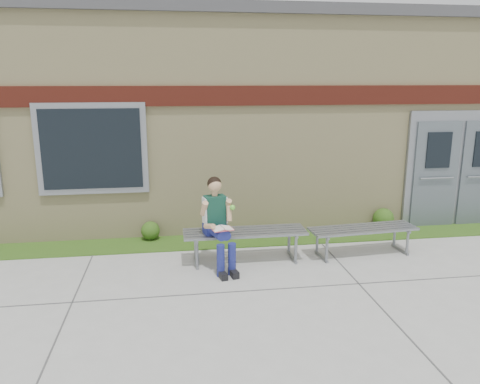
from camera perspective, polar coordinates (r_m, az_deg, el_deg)
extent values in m
plane|color=#9E9E99|center=(6.38, 7.49, -13.45)|extent=(80.00, 80.00, 0.00)
cube|color=#2A5115|center=(8.70, 2.84, -5.73)|extent=(16.00, 0.80, 0.02)
cube|color=beige|center=(11.60, -0.33, 9.21)|extent=(16.00, 6.00, 4.00)
cube|color=#3F3F42|center=(11.63, -0.35, 19.58)|extent=(16.20, 6.20, 0.20)
cube|color=maroon|center=(8.58, 2.56, 11.66)|extent=(16.00, 0.06, 0.35)
cube|color=gray|center=(8.61, -17.59, 5.03)|extent=(1.90, 0.08, 1.60)
cube|color=black|center=(8.57, -17.63, 4.99)|extent=(1.70, 0.04, 1.40)
cube|color=gray|center=(10.27, 25.00, 2.57)|extent=(2.20, 0.08, 2.30)
cube|color=#525C63|center=(9.98, 22.69, 1.92)|extent=(0.92, 0.06, 2.10)
cube|color=gray|center=(7.55, 0.62, -4.89)|extent=(1.98, 0.55, 0.04)
cube|color=gray|center=(7.56, -5.36, -7.08)|extent=(0.05, 0.55, 0.45)
cube|color=gray|center=(7.80, 6.40, -6.46)|extent=(0.05, 0.55, 0.45)
cube|color=gray|center=(8.11, 14.76, -4.34)|extent=(1.85, 0.65, 0.04)
cube|color=gray|center=(7.93, 9.79, -6.36)|extent=(0.09, 0.51, 0.41)
cube|color=gray|center=(8.49, 19.20, -5.61)|extent=(0.09, 0.51, 0.41)
cube|color=navy|center=(7.41, -3.10, -4.46)|extent=(0.38, 0.31, 0.16)
cube|color=#0F3A2E|center=(7.30, -3.08, -2.20)|extent=(0.35, 0.26, 0.46)
sphere|color=tan|center=(7.19, -3.10, 0.84)|extent=(0.25, 0.25, 0.21)
sphere|color=black|center=(7.21, -3.15, 1.03)|extent=(0.26, 0.26, 0.22)
cylinder|color=navy|center=(7.14, -3.16, -4.99)|extent=(0.24, 0.44, 0.15)
cylinder|color=navy|center=(7.20, -1.79, -4.84)|extent=(0.24, 0.44, 0.15)
cylinder|color=navy|center=(7.06, -2.37, -8.36)|extent=(0.12, 0.12, 0.50)
cylinder|color=navy|center=(7.12, -0.98, -8.17)|extent=(0.12, 0.12, 0.50)
cube|color=black|center=(7.08, -2.17, -10.05)|extent=(0.15, 0.27, 0.10)
cube|color=black|center=(7.13, -0.79, -9.86)|extent=(0.15, 0.27, 0.10)
cylinder|color=tan|center=(7.18, -4.39, -2.01)|extent=(0.13, 0.24, 0.26)
cylinder|color=tan|center=(7.29, -1.53, -1.73)|extent=(0.13, 0.24, 0.26)
cube|color=white|center=(7.03, -2.17, -4.44)|extent=(0.35, 0.28, 0.01)
cube|color=#DA515B|center=(7.03, -2.17, -4.53)|extent=(0.35, 0.29, 0.01)
sphere|color=#63D338|center=(7.17, -0.93, -1.91)|extent=(0.08, 0.08, 0.08)
sphere|color=#2A5115|center=(8.74, -10.86, -4.64)|extent=(0.34, 0.34, 0.34)
sphere|color=#2A5115|center=(9.63, 17.08, -3.10)|extent=(0.40, 0.40, 0.40)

